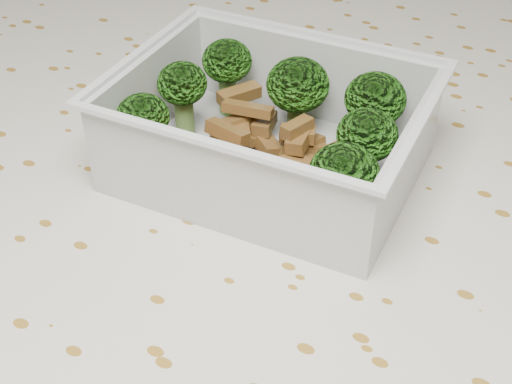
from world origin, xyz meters
The scene contains 6 objects.
dining_table centered at (0.00, 0.00, 0.67)m, with size 1.40×0.90×0.75m.
tablecloth centered at (0.00, 0.00, 0.72)m, with size 1.46×0.96×0.19m.
lunch_container centered at (-0.01, 0.04, 0.78)m, with size 0.21×0.17×0.07m.
broccoli_florets centered at (-0.01, 0.06, 0.80)m, with size 0.17×0.14×0.06m.
meat_pile centered at (-0.01, 0.05, 0.77)m, with size 0.12×0.08×0.03m.
sausage centered at (-0.01, 0.00, 0.78)m, with size 0.17×0.04×0.03m.
Camera 1 is at (0.18, -0.30, 1.05)m, focal length 50.00 mm.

